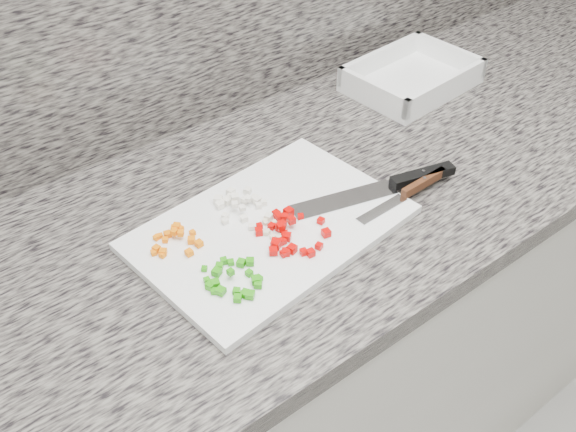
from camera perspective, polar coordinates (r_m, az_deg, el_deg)
name	(u,v)px	position (r m, az deg, el deg)	size (l,w,h in m)	color
cabinet	(294,359)	(1.45, 0.50, -12.62)	(3.92, 0.62, 0.86)	white
countertop	(295,202)	(1.13, 0.63, 1.25)	(3.96, 0.64, 0.04)	#666159
cutting_board	(271,227)	(1.04, -1.55, -1.01)	(0.42, 0.28, 0.01)	white
carrot_pile	(175,239)	(1.01, -10.05, -2.05)	(0.08, 0.08, 0.02)	orange
onion_pile	(239,203)	(1.06, -4.40, 1.18)	(0.09, 0.11, 0.02)	white
green_pepper_pile	(233,279)	(0.94, -4.92, -5.64)	(0.09, 0.10, 0.02)	#26920D
red_pepper_pile	(287,233)	(1.00, -0.05, -1.55)	(0.12, 0.12, 0.02)	#C60402
garlic_pile	(271,229)	(1.02, -1.48, -1.17)	(0.05, 0.06, 0.01)	beige
chef_knife	(396,184)	(1.12, 9.60, 2.86)	(0.30, 0.11, 0.02)	silver
paring_knife	(413,189)	(1.11, 11.09, 2.36)	(0.20, 0.02, 0.02)	silver
tray	(411,79)	(1.44, 10.92, 11.88)	(0.28, 0.21, 0.06)	white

